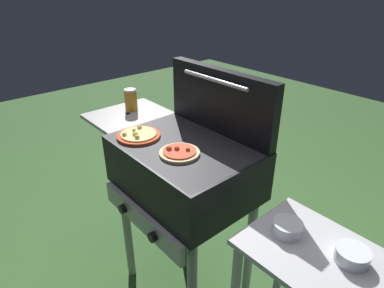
{
  "coord_description": "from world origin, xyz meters",
  "views": [
    {
      "loc": [
        1.0,
        -0.82,
        1.57
      ],
      "look_at": [
        0.05,
        0.0,
        0.92
      ],
      "focal_mm": 30.61,
      "sensor_mm": 36.0,
      "label": 1
    }
  ],
  "objects_px": {
    "pizza_cheese": "(138,135)",
    "topping_bowl_far": "(352,256)",
    "topping_bowl_near": "(287,228)",
    "pizza_pepperoni": "(179,152)",
    "sauce_jar": "(131,100)",
    "grill": "(182,171)"
  },
  "relations": [
    {
      "from": "pizza_cheese",
      "to": "topping_bowl_far",
      "type": "relative_size",
      "value": 1.91
    },
    {
      "from": "sauce_jar",
      "to": "topping_bowl_far",
      "type": "height_order",
      "value": "sauce_jar"
    },
    {
      "from": "pizza_cheese",
      "to": "topping_bowl_far",
      "type": "bearing_deg",
      "value": 9.5
    },
    {
      "from": "pizza_pepperoni",
      "to": "pizza_cheese",
      "type": "height_order",
      "value": "pizza_cheese"
    },
    {
      "from": "pizza_pepperoni",
      "to": "sauce_jar",
      "type": "relative_size",
      "value": 1.42
    },
    {
      "from": "pizza_cheese",
      "to": "sauce_jar",
      "type": "relative_size",
      "value": 1.69
    },
    {
      "from": "pizza_pepperoni",
      "to": "sauce_jar",
      "type": "distance_m",
      "value": 0.58
    },
    {
      "from": "pizza_cheese",
      "to": "topping_bowl_near",
      "type": "distance_m",
      "value": 0.77
    },
    {
      "from": "pizza_cheese",
      "to": "sauce_jar",
      "type": "height_order",
      "value": "sauce_jar"
    },
    {
      "from": "topping_bowl_far",
      "to": "pizza_cheese",
      "type": "bearing_deg",
      "value": -170.5
    },
    {
      "from": "pizza_pepperoni",
      "to": "pizza_cheese",
      "type": "relative_size",
      "value": 0.84
    },
    {
      "from": "sauce_jar",
      "to": "topping_bowl_near",
      "type": "height_order",
      "value": "sauce_jar"
    },
    {
      "from": "topping_bowl_near",
      "to": "topping_bowl_far",
      "type": "height_order",
      "value": "same"
    },
    {
      "from": "sauce_jar",
      "to": "topping_bowl_near",
      "type": "distance_m",
      "value": 1.08
    },
    {
      "from": "pizza_pepperoni",
      "to": "topping_bowl_near",
      "type": "height_order",
      "value": "pizza_pepperoni"
    },
    {
      "from": "topping_bowl_near",
      "to": "pizza_cheese",
      "type": "bearing_deg",
      "value": -171.26
    },
    {
      "from": "grill",
      "to": "topping_bowl_near",
      "type": "xyz_separation_m",
      "value": [
        0.57,
        0.01,
        0.03
      ]
    },
    {
      "from": "topping_bowl_far",
      "to": "pizza_pepperoni",
      "type": "bearing_deg",
      "value": -170.18
    },
    {
      "from": "sauce_jar",
      "to": "topping_bowl_far",
      "type": "bearing_deg",
      "value": 0.14
    },
    {
      "from": "pizza_pepperoni",
      "to": "topping_bowl_far",
      "type": "xyz_separation_m",
      "value": [
        0.7,
        0.12,
        -0.12
      ]
    },
    {
      "from": "pizza_pepperoni",
      "to": "topping_bowl_far",
      "type": "distance_m",
      "value": 0.72
    },
    {
      "from": "pizza_cheese",
      "to": "grill",
      "type": "bearing_deg",
      "value": 30.94
    }
  ]
}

